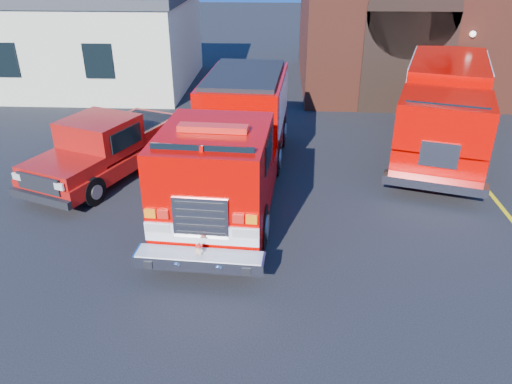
# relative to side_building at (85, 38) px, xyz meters

# --- Properties ---
(ground) EXTENTS (100.00, 100.00, 0.00)m
(ground) POSITION_rel_side_building_xyz_m (9.00, -13.00, -2.20)
(ground) COLOR black
(ground) RESTS_ON ground
(parking_stripe_near) EXTENTS (0.12, 3.00, 0.01)m
(parking_stripe_near) POSITION_rel_side_building_xyz_m (15.50, -12.00, -2.20)
(parking_stripe_near) COLOR yellow
(parking_stripe_near) RESTS_ON ground
(parking_stripe_mid) EXTENTS (0.12, 3.00, 0.01)m
(parking_stripe_mid) POSITION_rel_side_building_xyz_m (15.50, -9.00, -2.20)
(parking_stripe_mid) COLOR yellow
(parking_stripe_mid) RESTS_ON ground
(parking_stripe_far) EXTENTS (0.12, 3.00, 0.01)m
(parking_stripe_far) POSITION_rel_side_building_xyz_m (15.50, -6.00, -2.20)
(parking_stripe_far) COLOR yellow
(parking_stripe_far) RESTS_ON ground
(side_building) EXTENTS (10.20, 8.20, 4.35)m
(side_building) POSITION_rel_side_building_xyz_m (0.00, 0.00, 0.00)
(side_building) COLOR beige
(side_building) RESTS_ON ground
(fire_engine) EXTENTS (3.14, 9.32, 2.83)m
(fire_engine) POSITION_rel_side_building_xyz_m (8.24, -11.27, -0.74)
(fire_engine) COLOR black
(fire_engine) RESTS_ON ground
(pickup_truck) EXTENTS (3.93, 5.97, 1.84)m
(pickup_truck) POSITION_rel_side_building_xyz_m (4.37, -10.58, -1.33)
(pickup_truck) COLOR black
(pickup_truck) RESTS_ON ground
(secondary_truck) EXTENTS (4.93, 8.85, 2.74)m
(secondary_truck) POSITION_rel_side_building_xyz_m (14.94, -7.83, -0.71)
(secondary_truck) COLOR black
(secondary_truck) RESTS_ON ground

